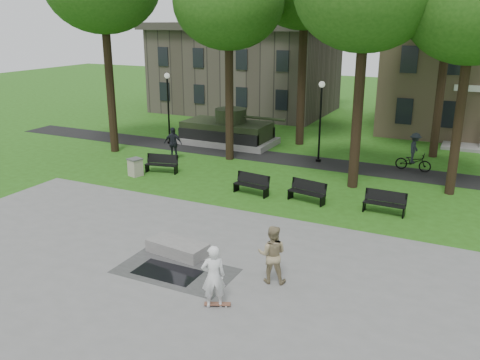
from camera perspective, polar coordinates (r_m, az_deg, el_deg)
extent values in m
plane|color=#265313|center=(20.01, -3.39, -6.28)|extent=(120.00, 120.00, 0.00)
cube|color=gray|center=(16.32, -12.20, -12.55)|extent=(22.00, 16.00, 0.02)
cube|color=black|center=(30.43, 7.70, 2.06)|extent=(44.00, 2.60, 0.01)
cube|color=#4C443D|center=(47.11, 0.66, 12.17)|extent=(15.00, 10.00, 7.20)
cylinder|color=black|center=(32.80, -14.42, 10.77)|extent=(0.52, 0.52, 8.96)
cylinder|color=black|center=(29.95, -1.22, 9.77)|extent=(0.48, 0.48, 8.00)
ellipsoid|color=#1D4B11|center=(29.68, -1.28, 19.38)|extent=(6.20, 6.20, 5.27)
cylinder|color=black|center=(25.33, 13.12, 8.24)|extent=(0.50, 0.50, 8.32)
cylinder|color=black|center=(25.77, 23.42, 6.68)|extent=(0.46, 0.46, 7.68)
ellipsoid|color=#1D4B11|center=(25.42, 24.79, 17.33)|extent=(6.00, 6.00, 5.10)
cylinder|color=black|center=(33.93, 6.96, 11.67)|extent=(0.54, 0.54, 9.28)
cylinder|color=black|center=(32.72, 21.64, 9.80)|extent=(0.50, 0.50, 8.64)
cylinder|color=black|center=(34.54, -8.03, 7.64)|extent=(0.12, 0.12, 4.40)
sphere|color=silver|center=(34.21, -8.20, 11.52)|extent=(0.36, 0.36, 0.36)
cylinder|color=black|center=(34.96, -7.89, 4.22)|extent=(0.32, 0.32, 0.16)
cylinder|color=black|center=(30.05, 8.97, 6.11)|extent=(0.12, 0.12, 4.40)
sphere|color=silver|center=(29.68, 9.19, 10.55)|extent=(0.36, 0.36, 0.36)
cylinder|color=black|center=(30.54, 8.78, 2.21)|extent=(0.32, 0.32, 0.16)
cube|color=gray|center=(34.61, -1.48, 4.45)|extent=(6.50, 3.40, 0.40)
cube|color=black|center=(34.45, -1.49, 5.66)|extent=(5.80, 2.80, 1.10)
cube|color=black|center=(33.33, -2.56, 4.89)|extent=(5.80, 0.35, 0.70)
cube|color=black|center=(35.67, -0.49, 5.76)|extent=(5.80, 0.35, 0.70)
cylinder|color=black|center=(34.12, -1.05, 7.26)|extent=(2.10, 2.10, 0.90)
cylinder|color=black|center=(33.16, 2.52, 6.94)|extent=(3.20, 0.18, 0.18)
cube|color=black|center=(17.42, -8.17, -10.21)|extent=(2.20, 1.20, 0.00)
cube|color=gray|center=(18.57, -7.02, -7.54)|extent=(2.30, 1.25, 0.45)
cube|color=brown|center=(15.44, -2.54, -13.81)|extent=(0.79, 0.50, 0.07)
imported|color=white|center=(14.96, -3.01, -10.77)|extent=(0.85, 0.80, 1.95)
imported|color=#988862|center=(16.30, 3.63, -8.31)|extent=(1.10, 0.95, 1.92)
imported|color=black|center=(30.76, -7.53, 4.10)|extent=(1.20, 0.62, 1.96)
imported|color=black|center=(29.87, 18.88, 1.95)|extent=(1.98, 0.79, 1.02)
imported|color=#1F2429|center=(29.68, 19.03, 3.42)|extent=(0.69, 1.13, 1.70)
cube|color=black|center=(28.21, -8.83, 1.70)|extent=(1.85, 0.81, 0.05)
cube|color=black|center=(28.31, -8.60, 2.39)|extent=(1.79, 0.52, 0.50)
cube|color=black|center=(28.75, -10.20, 1.46)|extent=(0.15, 0.45, 0.45)
cube|color=black|center=(27.81, -7.36, 1.05)|extent=(0.15, 0.45, 0.45)
cube|color=black|center=(24.42, 1.24, -0.62)|extent=(1.84, 0.69, 0.05)
cube|color=black|center=(24.52, 1.46, 0.19)|extent=(1.80, 0.39, 0.50)
cube|color=black|center=(24.84, -0.54, -0.84)|extent=(0.12, 0.45, 0.45)
cube|color=black|center=(24.17, 3.07, -1.40)|extent=(0.12, 0.45, 0.45)
cube|color=black|center=(23.58, 7.47, -1.44)|extent=(1.85, 0.78, 0.05)
cube|color=black|center=(23.69, 7.67, -0.60)|extent=(1.80, 0.49, 0.50)
cube|color=black|center=(23.92, 5.53, -1.67)|extent=(0.14, 0.45, 0.45)
cube|color=black|center=(23.42, 9.42, -2.26)|extent=(0.14, 0.45, 0.45)
cube|color=black|center=(22.86, 15.89, -2.62)|extent=(1.81, 0.50, 0.05)
cube|color=black|center=(22.97, 16.06, -1.74)|extent=(1.80, 0.20, 0.50)
cube|color=black|center=(23.08, 13.78, -2.85)|extent=(0.07, 0.45, 0.45)
cube|color=black|center=(22.83, 17.94, -3.45)|extent=(0.07, 0.45, 0.45)
cube|color=#BAAE99|center=(27.91, -11.67, 1.36)|extent=(0.75, 0.75, 0.90)
cube|color=#4C4C4C|center=(27.79, -11.73, 2.31)|extent=(0.82, 0.82, 0.06)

